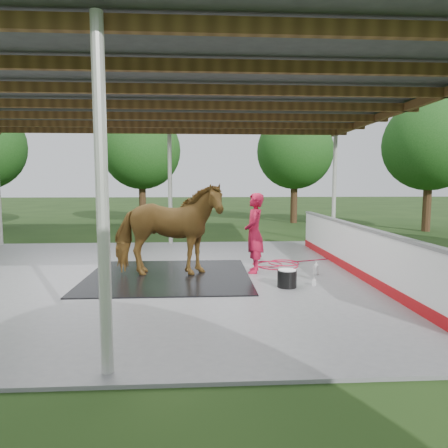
{
  "coord_description": "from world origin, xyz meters",
  "views": [
    {
      "loc": [
        1.05,
        -9.03,
        2.16
      ],
      "look_at": [
        1.58,
        0.18,
        1.19
      ],
      "focal_mm": 32.0,
      "sensor_mm": 36.0,
      "label": 1
    }
  ],
  "objects": [
    {
      "name": "wash_bucket",
      "position": [
        2.78,
        -1.22,
        0.23
      ],
      "size": [
        0.39,
        0.39,
        0.36
      ],
      "color": "black",
      "rests_on": "concrete_slab"
    },
    {
      "name": "hose_coil",
      "position": [
        3.0,
        0.98,
        0.06
      ],
      "size": [
        2.38,
        1.36,
        0.02
      ],
      "color": "#B20C2E",
      "rests_on": "concrete_slab"
    },
    {
      "name": "ground",
      "position": [
        0.0,
        0.0,
        0.0
      ],
      "size": [
        100.0,
        100.0,
        0.0
      ],
      "primitive_type": "plane",
      "color": "#1E3814"
    },
    {
      "name": "tree_belt",
      "position": [
        0.3,
        0.9,
        3.79
      ],
      "size": [
        28.0,
        28.0,
        5.8
      ],
      "color": "#382314",
      "rests_on": "ground"
    },
    {
      "name": "soap_bottle_b",
      "position": [
        3.36,
        -1.14,
        0.14
      ],
      "size": [
        0.1,
        0.1,
        0.18
      ],
      "primitive_type": "imported",
      "rotation": [
        0.0,
        0.0,
        -0.34
      ],
      "color": "#338CD8",
      "rests_on": "concrete_slab"
    },
    {
      "name": "pavilion_structure",
      "position": [
        0.0,
        -0.0,
        3.97
      ],
      "size": [
        12.6,
        10.6,
        4.05
      ],
      "color": "beige",
      "rests_on": "ground"
    },
    {
      "name": "horse",
      "position": [
        0.31,
        -0.16,
        1.11
      ],
      "size": [
        2.45,
        1.13,
        2.07
      ],
      "primitive_type": "imported",
      "rotation": [
        0.0,
        0.0,
        1.56
      ],
      "color": "brown",
      "rests_on": "rubber_mat"
    },
    {
      "name": "rubber_mat",
      "position": [
        0.31,
        -0.16,
        0.06
      ],
      "size": [
        3.61,
        3.38,
        0.03
      ],
      "primitive_type": "cube",
      "color": "black",
      "rests_on": "concrete_slab"
    },
    {
      "name": "soap_bottle_a",
      "position": [
        3.68,
        -0.19,
        0.21
      ],
      "size": [
        0.17,
        0.17,
        0.33
      ],
      "primitive_type": "imported",
      "rotation": [
        0.0,
        0.0,
        0.58
      ],
      "color": "silver",
      "rests_on": "concrete_slab"
    },
    {
      "name": "dasher_board",
      "position": [
        4.6,
        0.0,
        0.59
      ],
      "size": [
        0.16,
        8.0,
        1.15
      ],
      "color": "#AC0E13",
      "rests_on": "concrete_slab"
    },
    {
      "name": "handler",
      "position": [
        2.29,
        0.16,
        0.98
      ],
      "size": [
        0.54,
        0.74,
        1.86
      ],
      "primitive_type": "imported",
      "rotation": [
        0.0,
        0.0,
        -1.72
      ],
      "color": "#BA1336",
      "rests_on": "concrete_slab"
    },
    {
      "name": "concrete_slab",
      "position": [
        0.0,
        0.0,
        0.03
      ],
      "size": [
        12.0,
        10.0,
        0.05
      ],
      "primitive_type": "cube",
      "color": "slate",
      "rests_on": "ground"
    }
  ]
}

